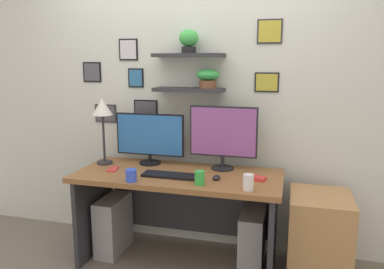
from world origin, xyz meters
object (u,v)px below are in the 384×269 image
coffee_mug (131,175)px  desk_lamp (103,112)px  drawer_cabinet (319,237)px  cell_phone (113,169)px  monitor_left (150,137)px  keyboard (171,175)px  computer_tower_right (252,239)px  pen_cup (200,178)px  monitor_right (223,135)px  scissors_tray (257,178)px  desk (180,197)px  water_cup (248,182)px  computer_mouse (217,177)px  computer_tower_left (113,224)px

coffee_mug → desk_lamp: bearing=136.9°
drawer_cabinet → cell_phone: bearing=-176.0°
monitor_left → cell_phone: 0.41m
keyboard → computer_tower_right: size_ratio=0.97×
computer_tower_right → keyboard: bearing=-162.8°
desk_lamp → pen_cup: (0.91, -0.33, -0.39)m
cell_phone → desk_lamp: bearing=122.2°
monitor_right → scissors_tray: monitor_right is taller
desk_lamp → monitor_left: bearing=15.9°
keyboard → pen_cup: 0.28m
desk → pen_cup: 0.44m
computer_tower_right → desk: bearing=-176.2°
monitor_right → coffee_mug: bearing=-139.5°
keyboard → water_cup: 0.62m
computer_mouse → computer_tower_left: 1.06m
monitor_left → scissors_tray: size_ratio=4.94×
scissors_tray → drawer_cabinet: (0.46, 0.08, -0.44)m
desk_lamp → computer_tower_right: (1.26, -0.02, -0.96)m
desk_lamp → coffee_mug: desk_lamp is taller
keyboard → desk_lamp: size_ratio=0.79×
coffee_mug → scissors_tray: size_ratio=0.75×
keyboard → computer_tower_left: size_ratio=0.92×
desk → coffee_mug: coffee_mug is taller
drawer_cabinet → pen_cup: bearing=-161.0°
computer_mouse → computer_tower_left: (-0.91, 0.11, -0.53)m
keyboard → computer_mouse: 0.34m
scissors_tray → water_cup: bearing=-98.9°
keyboard → monitor_left: bearing=132.9°
water_cup → coffee_mug: bearing=-177.8°
desk_lamp → pen_cup: 1.05m
coffee_mug → cell_phone: bearing=138.4°
pen_cup → computer_tower_left: 1.03m
keyboard → computer_mouse: bearing=3.4°
cell_phone → computer_tower_left: 0.53m
keyboard → computer_mouse: (0.34, 0.02, 0.01)m
computer_tower_left → computer_tower_right: (1.17, 0.05, -0.01)m
water_cup → keyboard: bearing=165.7°
monitor_right → scissors_tray: (0.30, -0.22, -0.27)m
monitor_left → computer_tower_right: size_ratio=1.31×
desk → scissors_tray: (0.61, -0.06, 0.22)m
coffee_mug → computer_mouse: bearing=19.2°
drawer_cabinet → coffee_mug: bearing=-165.4°
monitor_left → computer_mouse: (0.63, -0.29, -0.21)m
monitor_right → coffee_mug: (-0.58, -0.50, -0.23)m
monitor_left → monitor_right: monitor_right is taller
water_cup → desk: bearing=152.4°
water_cup → scissors_tray: bearing=81.1°
monitor_right → computer_mouse: bearing=-88.5°
cell_phone → computer_tower_left: bearing=112.5°
computer_mouse → pen_cup: pen_cup is taller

